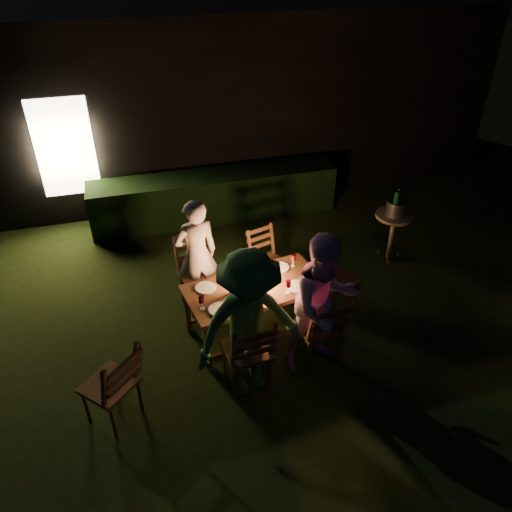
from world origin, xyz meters
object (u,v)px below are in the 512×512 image
object	(u,v)px
chair_near_right	(318,339)
person_house_side	(196,255)
dining_table	(255,291)
ice_bucket	(396,208)
bottle_bucket_a	(395,207)
person_opp_right	(324,304)
bottle_table	(236,282)
side_table	(394,220)
bottle_bucket_b	(399,203)
chair_far_right	(267,270)
chair_far_left	(200,286)
person_opp_left	(249,326)
lantern	(257,273)
chair_near_left	(248,362)
chair_end	(338,288)
chair_spare	(114,397)

from	to	relation	value
chair_near_right	person_house_side	size ratio (longest dim) A/B	0.66
dining_table	ice_bucket	world-z (taller)	ice_bucket
ice_bucket	chair_near_right	bearing A→B (deg)	-137.39
bottle_bucket_a	person_opp_right	bearing A→B (deg)	-136.34
person_opp_right	bottle_table	size ratio (longest dim) A/B	6.22
chair_near_right	side_table	distance (m)	2.56
bottle_bucket_b	ice_bucket	bearing A→B (deg)	-141.34
chair_far_right	chair_near_right	bearing A→B (deg)	79.18
chair_far_left	person_opp_left	world-z (taller)	person_opp_left
chair_far_left	chair_far_right	distance (m)	1.00
person_opp_left	ice_bucket	distance (m)	3.35
lantern	bottle_bucket_a	xyz separation A→B (m)	(2.35, 0.93, 0.07)
dining_table	person_opp_left	distance (m)	0.97
chair_far_left	bottle_table	xyz separation A→B (m)	(0.33, -0.73, 0.51)
chair_near_left	bottle_table	size ratio (longest dim) A/B	3.85
chair_far_left	lantern	distance (m)	1.03
chair_near_left	chair_far_left	size ratio (longest dim) A/B	1.01
chair_end	side_table	bearing A→B (deg)	115.89
ice_bucket	dining_table	bearing A→B (deg)	-157.07
dining_table	person_house_side	bearing A→B (deg)	118.76
ice_bucket	chair_near_left	bearing A→B (deg)	-145.88
person_house_side	bottle_bucket_a	size ratio (longest dim) A/B	4.94
chair_far_right	bottle_bucket_a	bearing A→B (deg)	167.49
person_opp_right	ice_bucket	bearing A→B (deg)	34.04
person_opp_right	lantern	xyz separation A→B (m)	(-0.54, 0.79, -0.02)
person_house_side	bottle_bucket_a	bearing A→B (deg)	175.45
chair_near_left	bottle_bucket_b	xyz separation A→B (m)	(2.81, 1.91, 0.60)
chair_end	person_opp_left	bearing A→B (deg)	-62.70
bottle_table	chair_spare	bearing A→B (deg)	-149.82
person_house_side	person_opp_right	bearing A→B (deg)	118.76
bottle_table	ice_bucket	distance (m)	2.89
chair_spare	bottle_bucket_a	bearing A→B (deg)	-18.67
person_opp_right	ice_bucket	xyz separation A→B (m)	(1.86, 1.77, 0.00)
bottle_bucket_a	bottle_table	bearing A→B (deg)	-158.60
dining_table	chair_far_left	distance (m)	0.94
chair_near_right	chair_far_right	xyz separation A→B (m)	(-0.16, 1.54, -0.04)
side_table	bottle_bucket_b	size ratio (longest dim) A/B	2.39
bottle_bucket_b	chair_far_left	bearing A→B (deg)	-172.84
person_house_side	chair_near_left	bearing A→B (deg)	89.93
chair_far_left	lantern	xyz separation A→B (m)	(0.61, -0.63, 0.53)
chair_spare	person_house_side	bearing A→B (deg)	11.08
dining_table	chair_spare	world-z (taller)	chair_spare
chair_end	bottle_table	size ratio (longest dim) A/B	3.21
ice_bucket	chair_spare	bearing A→B (deg)	-155.05
bottle_table	chair_near_right	bearing A→B (deg)	-38.33
chair_far_right	bottle_bucket_b	world-z (taller)	bottle_bucket_b
chair_spare	chair_near_right	bearing A→B (deg)	-37.68
bottle_table	lantern	bearing A→B (deg)	18.95
chair_far_right	person_opp_left	xyz separation A→B (m)	(-0.72, -1.73, 0.62)
chair_spare	side_table	world-z (taller)	chair_spare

